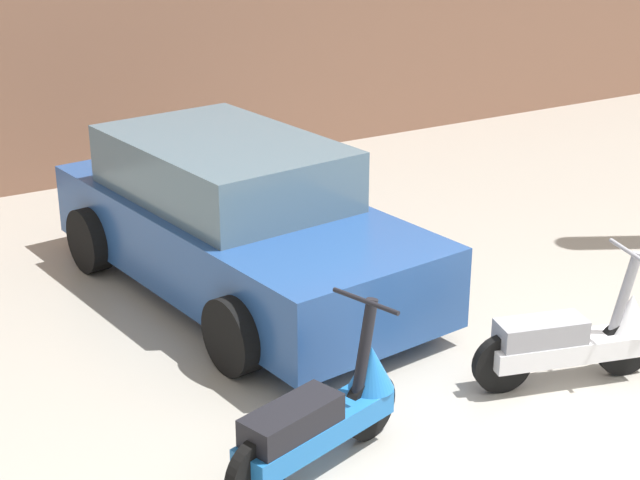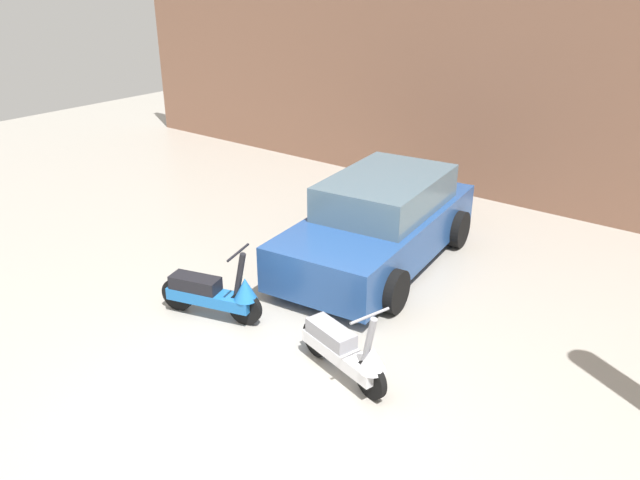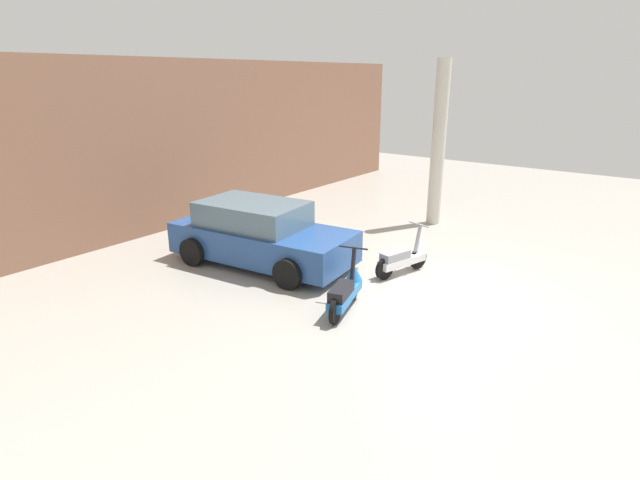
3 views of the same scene
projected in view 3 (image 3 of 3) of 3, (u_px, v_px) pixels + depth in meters
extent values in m
plane|color=#9E998E|center=(443.00, 294.00, 8.84)|extent=(28.00, 28.00, 0.00)
cube|color=#845B47|center=(176.00, 145.00, 12.30)|extent=(19.60, 0.12, 4.09)
cylinder|color=black|center=(353.00, 287.00, 8.60)|extent=(0.44, 0.19, 0.43)
cylinder|color=black|center=(335.00, 310.00, 7.75)|extent=(0.44, 0.19, 0.43)
cube|color=#1E66B2|center=(345.00, 295.00, 8.16)|extent=(1.15, 0.57, 0.15)
cube|color=black|center=(341.00, 291.00, 7.93)|extent=(0.68, 0.42, 0.17)
cylinder|color=black|center=(353.00, 265.00, 8.42)|extent=(0.21, 0.13, 0.61)
cylinder|color=black|center=(353.00, 248.00, 8.32)|extent=(0.17, 0.49, 0.03)
cone|color=#1E66B2|center=(354.00, 272.00, 8.53)|extent=(0.36, 0.36, 0.28)
cylinder|color=black|center=(418.00, 258.00, 9.97)|extent=(0.42, 0.18, 0.42)
cylinder|color=black|center=(385.00, 269.00, 9.43)|extent=(0.42, 0.18, 0.42)
cube|color=silver|center=(402.00, 261.00, 9.68)|extent=(1.12, 0.54, 0.15)
cube|color=gray|center=(395.00, 256.00, 9.52)|extent=(0.66, 0.40, 0.16)
cylinder|color=gray|center=(418.00, 239.00, 9.81)|extent=(0.21, 0.12, 0.59)
cylinder|color=gray|center=(419.00, 224.00, 9.71)|extent=(0.16, 0.47, 0.03)
cone|color=silver|center=(420.00, 246.00, 9.89)|extent=(0.35, 0.35, 0.27)
cube|color=navy|center=(263.00, 241.00, 10.16)|extent=(1.98, 3.90, 0.63)
cube|color=slate|center=(253.00, 214.00, 10.09)|extent=(1.60, 2.24, 0.49)
cylinder|color=black|center=(332.00, 248.00, 10.32)|extent=(0.26, 0.59, 0.57)
cylinder|color=black|center=(288.00, 274.00, 8.99)|extent=(0.26, 0.59, 0.57)
cylinder|color=black|center=(243.00, 231.00, 11.44)|extent=(0.26, 0.59, 0.57)
cylinder|color=black|center=(193.00, 252.00, 10.11)|extent=(0.26, 0.59, 0.57)
cylinder|color=beige|center=(438.00, 144.00, 12.45)|extent=(0.34, 0.34, 4.09)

